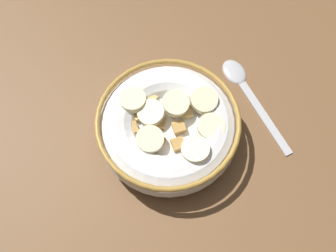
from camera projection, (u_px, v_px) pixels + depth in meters
The scene contains 3 objects.
ground_plane at pixel (168, 140), 50.45cm from camera, with size 99.64×99.64×2.00cm, color brown.
cereal_bowl at pixel (168, 127), 47.17cm from camera, with size 16.49×16.49×5.58cm.
spoon at pixel (244, 84), 52.27cm from camera, with size 15.00×2.90×0.80cm.
Camera 1 is at (18.03, -8.22, 45.43)cm, focal length 43.57 mm.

